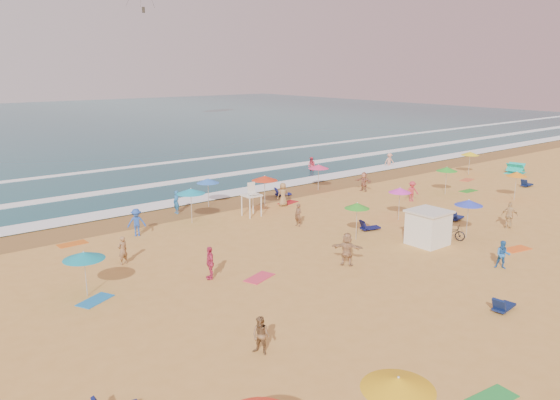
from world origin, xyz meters
TOP-DOWN VIEW (x-y plane):
  - ground at (0.00, 0.00)m, footprint 220.00×220.00m
  - ocean at (0.00, 84.00)m, footprint 220.00×140.00m
  - wet_sand at (0.00, 12.50)m, footprint 220.00×220.00m
  - surf_foam at (0.00, 21.32)m, footprint 200.00×18.70m
  - cabana at (4.09, -3.64)m, footprint 2.00×2.00m
  - cabana_roof at (4.09, -3.64)m, footprint 2.20×2.20m
  - bicycle at (5.99, -3.94)m, footprint 1.23×1.95m
  - lifeguard_stand at (-0.53, 8.24)m, footprint 1.20×1.20m
  - beach_umbrellas at (-2.14, 0.13)m, footprint 57.34×28.82m
  - loungers at (7.82, -2.80)m, footprint 50.26×26.45m
  - towels at (0.22, -1.86)m, footprint 48.07×25.63m
  - popup_tents at (27.68, -0.45)m, footprint 6.86×12.55m
  - beachgoers at (1.68, 4.75)m, footprint 51.30×27.92m

SIDE VIEW (x-z plane):
  - ground at x=0.00m, z-range 0.00..0.00m
  - ocean at x=0.00m, z-range -0.09..0.09m
  - wet_sand at x=0.00m, z-range 0.01..0.01m
  - towels at x=0.22m, z-range 0.00..0.03m
  - surf_foam at x=0.00m, z-range 0.08..0.12m
  - loungers at x=7.82m, z-range 0.00..0.34m
  - bicycle at x=5.99m, z-range 0.00..0.97m
  - popup_tents at x=27.68m, z-range 0.00..1.20m
  - beachgoers at x=1.68m, z-range -0.24..1.85m
  - cabana at x=4.09m, z-range 0.00..2.00m
  - lifeguard_stand at x=-0.53m, z-range 0.00..2.10m
  - cabana_roof at x=4.09m, z-range 2.00..2.12m
  - beach_umbrellas at x=-2.14m, z-range 1.76..2.53m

